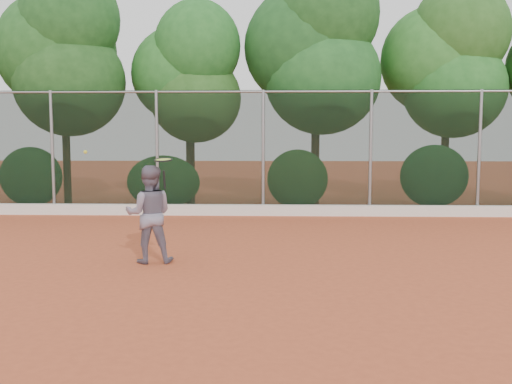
{
  "coord_description": "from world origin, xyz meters",
  "views": [
    {
      "loc": [
        0.34,
        -9.03,
        2.26
      ],
      "look_at": [
        0.0,
        1.0,
        1.25
      ],
      "focal_mm": 40.0,
      "sensor_mm": 36.0,
      "label": 1
    }
  ],
  "objects": [
    {
      "name": "chainlink_fence",
      "position": [
        -0.0,
        7.0,
        1.86
      ],
      "size": [
        24.09,
        0.09,
        3.5
      ],
      "color": "black",
      "rests_on": "ground"
    },
    {
      "name": "tennis_player",
      "position": [
        -1.88,
        0.87,
        0.86
      ],
      "size": [
        0.93,
        0.77,
        1.73
      ],
      "primitive_type": "imported",
      "rotation": [
        0.0,
        0.0,
        3.29
      ],
      "color": "slate",
      "rests_on": "ground"
    },
    {
      "name": "foliage_backdrop",
      "position": [
        -0.55,
        8.98,
        4.4
      ],
      "size": [
        23.7,
        3.63,
        7.55
      ],
      "color": "#46301A",
      "rests_on": "ground"
    },
    {
      "name": "tennis_racket",
      "position": [
        -1.59,
        0.72,
        1.79
      ],
      "size": [
        0.38,
        0.38,
        0.55
      ],
      "color": "black",
      "rests_on": "ground"
    },
    {
      "name": "ground",
      "position": [
        0.0,
        0.0,
        0.0
      ],
      "size": [
        80.0,
        80.0,
        0.0
      ],
      "primitive_type": "plane",
      "color": "#BC4F2C",
      "rests_on": "ground"
    },
    {
      "name": "concrete_curb",
      "position": [
        0.0,
        6.82,
        0.15
      ],
      "size": [
        24.0,
        0.2,
        0.3
      ],
      "primitive_type": "cube",
      "color": "silver",
      "rests_on": "ground"
    },
    {
      "name": "tennis_ball_in_flight",
      "position": [
        -3.16,
        1.38,
        1.94
      ],
      "size": [
        0.07,
        0.07,
        0.07
      ],
      "color": "yellow",
      "rests_on": "ground"
    }
  ]
}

